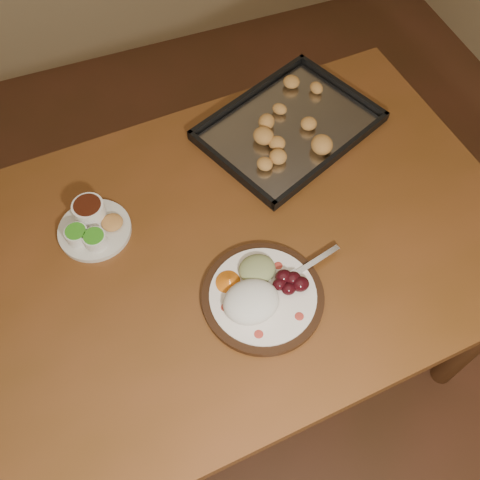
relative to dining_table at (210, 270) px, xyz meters
name	(u,v)px	position (x,y,z in m)	size (l,w,h in m)	color
ground	(179,465)	(-0.24, -0.29, -0.65)	(4.00, 4.00, 0.00)	#5A2E1F
dining_table	(210,270)	(0.00, 0.00, 0.00)	(1.56, 1.00, 0.75)	brown
dinner_plate	(260,294)	(0.07, -0.16, 0.12)	(0.35, 0.27, 0.06)	black
condiment_saucer	(92,225)	(-0.24, 0.15, 0.12)	(0.17, 0.17, 0.06)	silver
baking_tray	(289,126)	(0.33, 0.28, 0.11)	(0.54, 0.47, 0.05)	black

